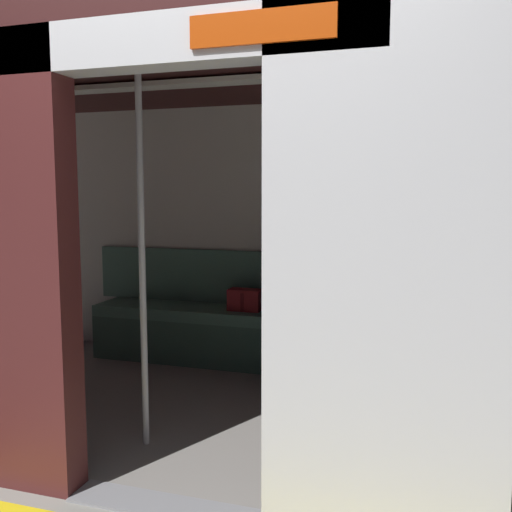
{
  "coord_description": "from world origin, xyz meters",
  "views": [
    {
      "loc": [
        -1.09,
        2.14,
        1.4
      ],
      "look_at": [
        -0.05,
        -1.15,
        1.0
      ],
      "focal_mm": 39.79,
      "sensor_mm": 36.0,
      "label": 1
    }
  ],
  "objects_px": {
    "handbag": "(245,300)",
    "book": "(346,314)",
    "grab_pole_door": "(142,259)",
    "train_car": "(237,182)",
    "bench_seat": "(284,327)",
    "person_seated": "(298,288)"
  },
  "relations": [
    {
      "from": "handbag",
      "to": "book",
      "type": "bearing_deg",
      "value": -176.43
    },
    {
      "from": "handbag",
      "to": "grab_pole_door",
      "type": "height_order",
      "value": "grab_pole_door"
    },
    {
      "from": "train_car",
      "to": "grab_pole_door",
      "type": "xyz_separation_m",
      "value": [
        0.34,
        0.56,
        -0.41
      ]
    },
    {
      "from": "bench_seat",
      "to": "handbag",
      "type": "height_order",
      "value": "handbag"
    },
    {
      "from": "bench_seat",
      "to": "handbag",
      "type": "xyz_separation_m",
      "value": [
        0.33,
        -0.04,
        0.19
      ]
    },
    {
      "from": "handbag",
      "to": "book",
      "type": "relative_size",
      "value": 1.18
    },
    {
      "from": "train_car",
      "to": "book",
      "type": "bearing_deg",
      "value": -117.3
    },
    {
      "from": "person_seated",
      "to": "book",
      "type": "xyz_separation_m",
      "value": [
        -0.34,
        -0.14,
        -0.21
      ]
    },
    {
      "from": "bench_seat",
      "to": "grab_pole_door",
      "type": "height_order",
      "value": "grab_pole_door"
    },
    {
      "from": "person_seated",
      "to": "grab_pole_door",
      "type": "bearing_deg",
      "value": 70.0
    },
    {
      "from": "train_car",
      "to": "book",
      "type": "xyz_separation_m",
      "value": [
        -0.52,
        -1.02,
        -0.98
      ]
    },
    {
      "from": "person_seated",
      "to": "train_car",
      "type": "bearing_deg",
      "value": 78.36
    },
    {
      "from": "book",
      "to": "handbag",
      "type": "bearing_deg",
      "value": 6.5
    },
    {
      "from": "handbag",
      "to": "grab_pole_door",
      "type": "xyz_separation_m",
      "value": [
        0.07,
        1.52,
        0.5
      ]
    },
    {
      "from": "grab_pole_door",
      "to": "bench_seat",
      "type": "bearing_deg",
      "value": -105.01
    },
    {
      "from": "train_car",
      "to": "bench_seat",
      "type": "xyz_separation_m",
      "value": [
        -0.06,
        -0.93,
        -1.1
      ]
    },
    {
      "from": "train_car",
      "to": "book",
      "type": "height_order",
      "value": "train_car"
    },
    {
      "from": "person_seated",
      "to": "bench_seat",
      "type": "bearing_deg",
      "value": -23.09
    },
    {
      "from": "person_seated",
      "to": "grab_pole_door",
      "type": "height_order",
      "value": "grab_pole_door"
    },
    {
      "from": "bench_seat",
      "to": "grab_pole_door",
      "type": "distance_m",
      "value": 1.69
    },
    {
      "from": "train_car",
      "to": "book",
      "type": "relative_size",
      "value": 29.09
    },
    {
      "from": "train_car",
      "to": "handbag",
      "type": "bearing_deg",
      "value": -74.12
    }
  ]
}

